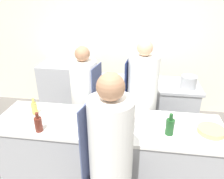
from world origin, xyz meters
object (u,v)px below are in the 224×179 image
object	(u,v)px
chef_at_stove	(85,102)
bottle_water	(38,124)
chef_at_pass_far	(141,105)
bottle_wine	(131,123)
stockpot	(188,82)
bottle_olive_oil	(34,108)
bottle_vinegar	(92,121)
bowl_prep_small	(168,119)
bottle_sauce	(121,128)
bottle_cooking_oil	(170,126)
bowl_mixing_large	(211,131)
oven_range	(66,88)
chef_at_prep_near	(110,168)

from	to	relation	value
chef_at_stove	bottle_water	distance (m)	0.99
chef_at_pass_far	bottle_wine	distance (m)	0.71
chef_at_pass_far	stockpot	xyz separation A→B (m)	(0.69, 0.53, 0.16)
bottle_olive_oil	bottle_wine	world-z (taller)	bottle_wine
bottle_vinegar	bowl_prep_small	bearing A→B (deg)	18.32
bottle_sauce	stockpot	distance (m)	1.60
bottle_wine	bowl_prep_small	size ratio (longest dim) A/B	1.15
bottle_vinegar	bottle_wine	xyz separation A→B (m)	(0.41, 0.04, -0.01)
bottle_cooking_oil	bottle_sauce	bearing A→B (deg)	-166.58
chef_at_stove	bottle_wine	distance (m)	1.08
bottle_wine	bowl_mixing_large	size ratio (longest dim) A/B	0.86
bottle_cooking_oil	bowl_mixing_large	distance (m)	0.45
oven_range	bowl_prep_small	bearing A→B (deg)	-42.37
chef_at_prep_near	bottle_water	size ratio (longest dim) A/B	8.08
bowl_mixing_large	stockpot	size ratio (longest dim) A/B	1.17
bottle_wine	stockpot	xyz separation A→B (m)	(0.78, 1.22, -0.00)
bottle_sauce	oven_range	bearing A→B (deg)	123.27
chef_at_stove	bowl_prep_small	xyz separation A→B (m)	(1.10, -0.56, 0.17)
chef_at_stove	bottle_cooking_oil	size ratio (longest dim) A/B	6.79
oven_range	bowl_mixing_large	world-z (taller)	oven_range
bottle_cooking_oil	stockpot	distance (m)	1.28
chef_at_pass_far	bottle_vinegar	size ratio (longest dim) A/B	6.37
chef_at_pass_far	bottle_sauce	distance (m)	0.84
bottle_wine	bowl_mixing_large	xyz separation A→B (m)	(0.83, 0.08, -0.07)
chef_at_stove	chef_at_pass_far	distance (m)	0.81
bottle_sauce	bowl_prep_small	bearing A→B (deg)	35.37
chef_at_prep_near	bottle_water	world-z (taller)	chef_at_prep_near
bowl_prep_small	bottle_water	bearing A→B (deg)	-164.72
bowl_mixing_large	bottle_water	bearing A→B (deg)	-173.00
oven_range	chef_at_pass_far	bearing A→B (deg)	-38.36
bottle_olive_oil	bowl_prep_small	world-z (taller)	bottle_olive_oil
bottle_water	bowl_prep_small	bearing A→B (deg)	15.28
chef_at_stove	bowl_mixing_large	size ratio (longest dim) A/B	5.87
oven_range	chef_at_prep_near	size ratio (longest dim) A/B	0.57
stockpot	bowl_mixing_large	bearing A→B (deg)	-87.67
bottle_vinegar	bottle_cooking_oil	xyz separation A→B (m)	(0.80, 0.04, -0.01)
bottle_cooking_oil	bottle_sauce	world-z (taller)	bottle_sauce
stockpot	bottle_sauce	bearing A→B (deg)	-123.25
bottle_sauce	bowl_prep_small	size ratio (longest dim) A/B	1.26
bottle_water	bowl_mixing_large	size ratio (longest dim) A/B	0.79
bottle_olive_oil	bowl_prep_small	size ratio (longest dim) A/B	0.97
oven_range	bottle_olive_oil	bearing A→B (deg)	-81.95
chef_at_pass_far	bottle_cooking_oil	xyz separation A→B (m)	(0.30, -0.69, 0.16)
bottle_wine	stockpot	size ratio (longest dim) A/B	1.00
bottle_wine	bowl_prep_small	distance (m)	0.46
chef_at_prep_near	bottle_vinegar	xyz separation A→B (m)	(-0.27, 0.47, 0.16)
chef_at_pass_far	chef_at_prep_near	bearing A→B (deg)	174.38
bottle_wine	oven_range	bearing A→B (deg)	126.84
bottle_cooking_oil	bottle_water	size ratio (longest dim) A/B	1.09
stockpot	bottle_water	bearing A→B (deg)	-142.00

